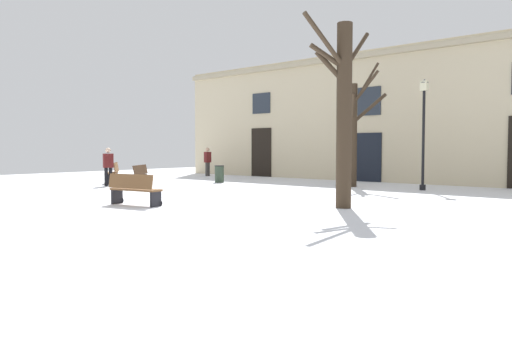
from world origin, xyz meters
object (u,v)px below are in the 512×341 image
(bench_near_lamp, at_px, (113,173))
(bench_back_to_back_right, at_px, (137,176))
(bench_by_litter_bin, at_px, (134,189))
(person_near_bench, at_px, (108,165))
(litter_bin, at_px, (219,174))
(streetlamp, at_px, (424,123))
(person_by_shop_door, at_px, (208,160))
(tree_foreground, at_px, (354,129))
(tree_center, at_px, (343,109))

(bench_near_lamp, bearing_deg, bench_back_to_back_right, 24.59)
(bench_by_litter_bin, distance_m, person_near_bench, 7.14)
(litter_bin, distance_m, bench_back_to_back_right, 4.07)
(streetlamp, relative_size, person_by_shop_door, 2.55)
(tree_foreground, distance_m, bench_back_to_back_right, 8.76)
(person_by_shop_door, bearing_deg, person_near_bench, -170.55)
(bench_by_litter_bin, distance_m, bench_near_lamp, 8.54)
(person_by_shop_door, bearing_deg, tree_foreground, -102.44)
(bench_near_lamp, distance_m, bench_back_to_back_right, 2.78)
(tree_center, distance_m, litter_bin, 10.04)
(litter_bin, xyz_separation_m, person_by_shop_door, (-3.94, 3.16, 0.48))
(streetlamp, relative_size, bench_by_litter_bin, 2.53)
(tree_foreground, height_order, bench_near_lamp, tree_foreground)
(litter_bin, xyz_separation_m, person_near_bench, (-2.17, -4.27, 0.46))
(tree_foreground, relative_size, person_by_shop_door, 3.06)
(litter_bin, bearing_deg, bench_by_litter_bin, -61.35)
(person_by_shop_door, bearing_deg, bench_near_lamp, -178.07)
(tree_center, distance_m, person_by_shop_door, 14.89)
(tree_center, relative_size, streetlamp, 1.18)
(tree_foreground, xyz_separation_m, person_by_shop_door, (-9.73, 1.45, -1.42))
(streetlamp, relative_size, bench_near_lamp, 2.73)
(bench_near_lamp, xyz_separation_m, person_by_shop_door, (-0.67, 6.49, 0.40))
(person_near_bench, bearing_deg, person_by_shop_door, 32.01)
(streetlamp, xyz_separation_m, bench_near_lamp, (-11.74, -5.28, -2.00))
(bench_near_lamp, bearing_deg, person_by_shop_door, 134.93)
(bench_back_to_back_right, bearing_deg, litter_bin, 136.02)
(tree_foreground, bearing_deg, litter_bin, -163.55)
(litter_bin, relative_size, person_by_shop_door, 0.49)
(bench_back_to_back_right, xyz_separation_m, person_by_shop_door, (-3.37, 7.18, 0.40))
(tree_foreground, height_order, person_by_shop_door, tree_foreground)
(bench_by_litter_bin, height_order, bench_near_lamp, bench_near_lamp)
(streetlamp, relative_size, bench_back_to_back_right, 2.63)
(person_near_bench, bearing_deg, bench_back_to_back_right, -62.66)
(person_near_bench, bearing_deg, streetlamp, -41.12)
(bench_by_litter_bin, bearing_deg, bench_back_to_back_right, -46.68)
(tree_center, bearing_deg, bench_back_to_back_right, 177.11)
(tree_center, height_order, bench_back_to_back_right, tree_center)
(bench_near_lamp, relative_size, person_near_bench, 0.95)
(tree_foreground, xyz_separation_m, tree_center, (2.93, -6.20, 0.24))
(litter_bin, bearing_deg, person_near_bench, -116.94)
(person_by_shop_door, bearing_deg, streetlamp, -99.55)
(tree_foreground, xyz_separation_m, streetlamp, (2.68, 0.24, 0.18))
(tree_center, relative_size, person_by_shop_door, 3.00)
(tree_foreground, height_order, person_near_bench, tree_foreground)
(tree_foreground, distance_m, person_near_bench, 10.06)
(bench_by_litter_bin, height_order, bench_back_to_back_right, bench_back_to_back_right)
(person_near_bench, bearing_deg, bench_near_lamp, 68.17)
(tree_foreground, bearing_deg, bench_near_lamp, -150.90)
(bench_by_litter_bin, relative_size, bench_back_to_back_right, 1.04)
(tree_foreground, xyz_separation_m, bench_back_to_back_right, (-6.36, -5.74, -1.82))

